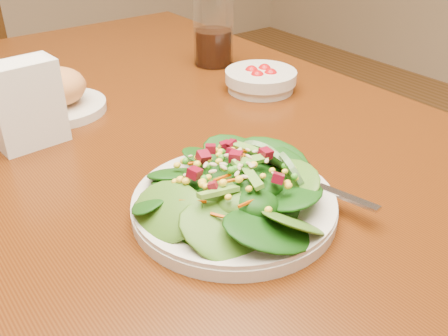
% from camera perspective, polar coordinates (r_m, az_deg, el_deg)
% --- Properties ---
extents(dining_table, '(0.90, 1.40, 0.75)m').
position_cam_1_polar(dining_table, '(0.84, -7.29, -2.67)').
color(dining_table, '#4D250A').
rests_on(dining_table, ground_plane).
extents(salad_plate, '(0.25, 0.25, 0.07)m').
position_cam_1_polar(salad_plate, '(0.60, 1.84, -2.71)').
color(salad_plate, silver).
rests_on(salad_plate, dining_table).
extents(bread_plate, '(0.15, 0.15, 0.08)m').
position_cam_1_polar(bread_plate, '(0.90, -18.37, 7.97)').
color(bread_plate, silver).
rests_on(bread_plate, dining_table).
extents(tomato_bowl, '(0.13, 0.13, 0.04)m').
position_cam_1_polar(tomato_bowl, '(0.96, 4.21, 10.04)').
color(tomato_bowl, silver).
rests_on(tomato_bowl, dining_table).
extents(drinking_glass, '(0.08, 0.08, 0.15)m').
position_cam_1_polar(drinking_glass, '(1.09, -1.22, 14.95)').
color(drinking_glass, silver).
rests_on(drinking_glass, dining_table).
extents(napkin_holder, '(0.10, 0.06, 0.13)m').
position_cam_1_polar(napkin_holder, '(0.79, -21.74, 7.02)').
color(napkin_holder, white).
rests_on(napkin_holder, dining_table).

